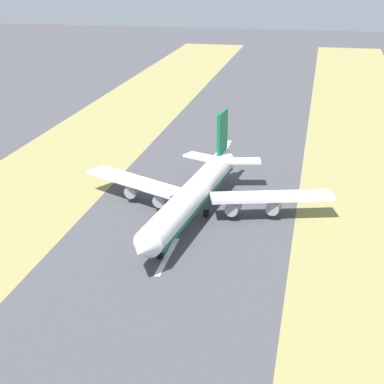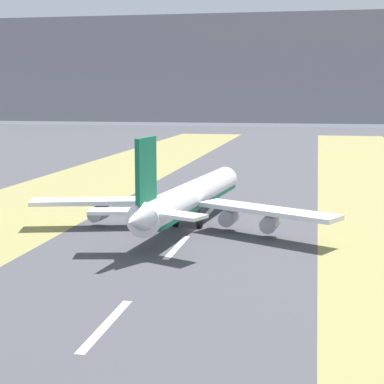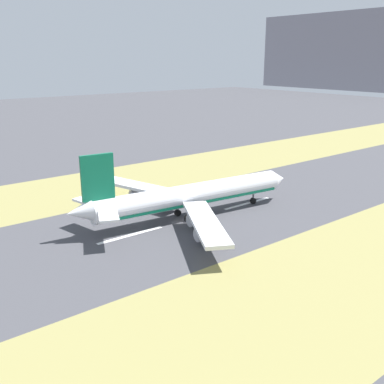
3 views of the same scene
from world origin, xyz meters
name	(u,v)px [view 3 (image 3 of 3)]	position (x,y,z in m)	size (l,w,h in m)	color
ground_plane	(180,222)	(0.00, 0.00, 0.00)	(800.00, 800.00, 0.00)	#424247
grass_median_west	(100,185)	(-45.00, 0.00, 0.00)	(40.00, 600.00, 0.01)	olive
grass_median_east	(323,288)	(45.00, 0.00, 0.00)	(40.00, 600.00, 0.01)	olive
centreline_dash_mid	(131,235)	(0.00, -14.96, 0.01)	(1.20, 18.00, 0.01)	silver
centreline_dash_far	(247,203)	(0.00, 25.04, 0.01)	(1.20, 18.00, 0.01)	silver
airplane_main_jet	(186,197)	(-1.35, 3.14, 6.02)	(63.73, 67.19, 20.20)	white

